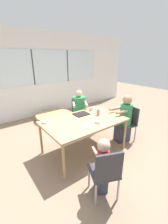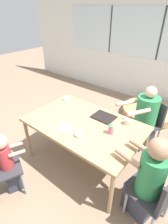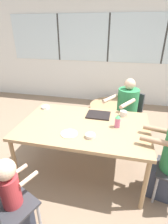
{
  "view_description": "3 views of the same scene",
  "coord_description": "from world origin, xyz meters",
  "views": [
    {
      "loc": [
        -1.74,
        -2.28,
        2.01
      ],
      "look_at": [
        0.0,
        0.0,
        0.94
      ],
      "focal_mm": 24.0,
      "sensor_mm": 36.0,
      "label": 1
    },
    {
      "loc": [
        1.3,
        -1.61,
        2.2
      ],
      "look_at": [
        0.0,
        0.0,
        0.94
      ],
      "focal_mm": 28.0,
      "sensor_mm": 36.0,
      "label": 2
    },
    {
      "loc": [
        0.44,
        -1.94,
        1.9
      ],
      "look_at": [
        0.0,
        0.0,
        0.94
      ],
      "focal_mm": 28.0,
      "sensor_mm": 36.0,
      "label": 3
    }
  ],
  "objects": [
    {
      "name": "ground_plane",
      "position": [
        0.0,
        0.0,
        0.0
      ],
      "size": [
        16.0,
        16.0,
        0.0
      ],
      "primitive_type": "plane",
      "color": "#8C725B"
    },
    {
      "name": "folded_table_stack",
      "position": [
        0.29,
        2.04,
        0.09
      ],
      "size": [
        1.19,
        1.19,
        0.18
      ],
      "color": "tan",
      "rests_on": "ground_plane"
    },
    {
      "name": "food_tray_dark",
      "position": [
        0.15,
        0.29,
        0.77
      ],
      "size": [
        0.33,
        0.27,
        0.02
      ],
      "color": "black",
      "rests_on": "dining_table"
    },
    {
      "name": "sippy_cup",
      "position": [
        0.43,
        0.03,
        0.84
      ],
      "size": [
        0.07,
        0.07,
        0.17
      ],
      "color": "#CC668C",
      "rests_on": "dining_table"
    },
    {
      "name": "bowl_cereal",
      "position": [
        -0.7,
        0.36,
        0.77
      ],
      "size": [
        0.12,
        0.12,
        0.04
      ],
      "color": "silver",
      "rests_on": "dining_table"
    },
    {
      "name": "coffee_mug",
      "position": [
        0.5,
        0.36,
        0.79
      ],
      "size": [
        0.1,
        0.09,
        0.08
      ],
      "color": "beige",
      "rests_on": "dining_table"
    },
    {
      "name": "dining_table",
      "position": [
        0.0,
        0.0,
        0.7
      ],
      "size": [
        1.67,
        1.06,
        0.76
      ],
      "color": "tan",
      "rests_on": "ground_plane"
    },
    {
      "name": "wall_back_with_windows",
      "position": [
        0.0,
        2.76,
        1.42
      ],
      "size": [
        8.4,
        0.08,
        2.8
      ],
      "color": "silver",
      "rests_on": "ground_plane"
    },
    {
      "name": "person_man_blue_shirt",
      "position": [
        0.54,
        0.93,
        0.51
      ],
      "size": [
        0.62,
        0.73,
        1.15
      ],
      "rotation": [
        0.0,
        0.0,
        -3.67
      ],
      "color": "#333847",
      "rests_on": "ground_plane"
    },
    {
      "name": "bowl_white_shallow",
      "position": [
        0.14,
        -0.27,
        0.77
      ],
      "size": [
        0.12,
        0.12,
        0.04
      ],
      "color": "silver",
      "rests_on": "dining_table"
    },
    {
      "name": "plate_tortillas",
      "position": [
        -0.12,
        -0.26,
        0.76
      ],
      "size": [
        0.2,
        0.2,
        0.01
      ],
      "color": "beige",
      "rests_on": "dining_table"
    },
    {
      "name": "person_toddler",
      "position": [
        -0.43,
        -1.01,
        0.47
      ],
      "size": [
        0.29,
        0.36,
        0.94
      ],
      "rotation": [
        0.0,
        0.0,
        -0.4
      ],
      "color": "#333847",
      "rests_on": "ground_plane"
    },
    {
      "name": "chair_for_man_blue_shirt",
      "position": [
        0.63,
        1.08,
        0.51
      ],
      "size": [
        0.55,
        0.55,
        0.86
      ],
      "rotation": [
        0.0,
        0.0,
        -3.67
      ],
      "color": "#333338",
      "rests_on": "ground_plane"
    }
  ]
}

